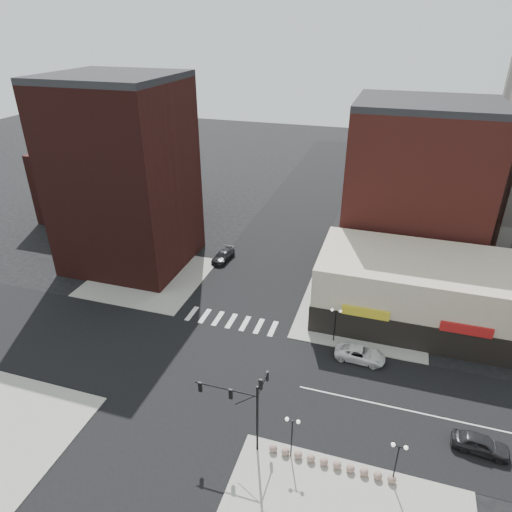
% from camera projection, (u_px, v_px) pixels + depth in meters
% --- Properties ---
extents(ground, '(240.00, 240.00, 0.00)m').
position_uv_depth(ground, '(205.00, 366.00, 46.90)').
color(ground, black).
rests_on(ground, ground).
extents(road_ew, '(200.00, 14.00, 0.02)m').
position_uv_depth(road_ew, '(205.00, 366.00, 46.90)').
color(road_ew, black).
rests_on(road_ew, ground).
extents(road_ns, '(14.00, 200.00, 0.02)m').
position_uv_depth(road_ns, '(205.00, 366.00, 46.90)').
color(road_ns, black).
rests_on(road_ns, ground).
extents(sidewalk_nw, '(15.00, 15.00, 0.12)m').
position_uv_depth(sidewalk_nw, '(149.00, 277.00, 62.97)').
color(sidewalk_nw, gray).
rests_on(sidewalk_nw, ground).
extents(sidewalk_ne, '(15.00, 15.00, 0.12)m').
position_uv_depth(sidewalk_ne, '(362.00, 313.00, 55.29)').
color(sidewalk_ne, gray).
rests_on(sidewalk_ne, ground).
extents(building_nw, '(16.00, 15.00, 25.00)m').
position_uv_depth(building_nw, '(124.00, 178.00, 61.77)').
color(building_nw, '#341310').
rests_on(building_nw, ground).
extents(building_nw_low, '(20.00, 18.00, 12.00)m').
position_uv_depth(building_nw_low, '(112.00, 181.00, 81.33)').
color(building_nw_low, '#341310').
rests_on(building_nw_low, ground).
extents(building_ne_midrise, '(18.00, 15.00, 22.00)m').
position_uv_depth(building_ne_midrise, '(416.00, 191.00, 61.71)').
color(building_ne_midrise, maroon).
rests_on(building_ne_midrise, ground).
extents(building_ne_row, '(24.20, 12.20, 8.00)m').
position_uv_depth(building_ne_row, '(423.00, 297.00, 52.49)').
color(building_ne_row, beige).
rests_on(building_ne_row, ground).
extents(traffic_signal, '(5.59, 3.09, 7.77)m').
position_uv_depth(traffic_signal, '(247.00, 400.00, 36.06)').
color(traffic_signal, black).
rests_on(traffic_signal, ground).
extents(street_lamp_se_a, '(1.22, 0.32, 4.16)m').
position_uv_depth(street_lamp_se_a, '(292.00, 428.00, 35.70)').
color(street_lamp_se_a, black).
rests_on(street_lamp_se_a, sidewalk_se).
extents(street_lamp_se_b, '(1.22, 0.32, 4.16)m').
position_uv_depth(street_lamp_se_b, '(398.00, 454.00, 33.58)').
color(street_lamp_se_b, black).
rests_on(street_lamp_se_b, sidewalk_se).
extents(street_lamp_ne, '(1.22, 0.32, 4.16)m').
position_uv_depth(street_lamp_ne, '(336.00, 317.00, 48.96)').
color(street_lamp_ne, black).
rests_on(street_lamp_ne, sidewalk_ne).
extents(bollard_row, '(10.12, 0.67, 0.67)m').
position_uv_depth(bollard_row, '(330.00, 463.00, 36.16)').
color(bollard_row, gray).
rests_on(bollard_row, sidewalk_se).
extents(white_suv, '(5.27, 2.56, 1.44)m').
position_uv_depth(white_suv, '(360.00, 354.00, 47.51)').
color(white_suv, white).
rests_on(white_suv, ground).
extents(dark_sedan_east, '(4.66, 2.24, 1.54)m').
position_uv_depth(dark_sedan_east, '(481.00, 444.00, 37.41)').
color(dark_sedan_east, black).
rests_on(dark_sedan_east, ground).
extents(dark_sedan_north, '(2.47, 5.14, 1.44)m').
position_uv_depth(dark_sedan_north, '(223.00, 256.00, 67.07)').
color(dark_sedan_north, black).
rests_on(dark_sedan_north, ground).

